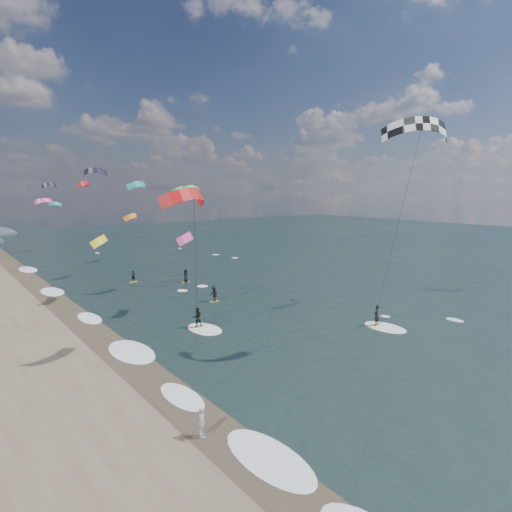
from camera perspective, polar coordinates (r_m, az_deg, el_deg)
ground at (r=31.01m, az=15.90°, el=-15.54°), size 260.00×260.00×0.00m
wet_sand_strip at (r=31.23m, az=-14.27°, el=-15.27°), size 3.00×240.00×0.00m
kitesurfer_near_a at (r=34.51m, az=20.30°, el=11.02°), size 8.07×9.57×18.13m
kitesurfer_near_b at (r=33.57m, az=-7.95°, el=2.21°), size 7.27×8.80×13.40m
far_kitesurfers at (r=53.84m, az=-8.60°, el=-3.72°), size 6.63×16.30×1.85m
bg_kite_field at (r=72.55m, az=-19.58°, el=7.46°), size 16.40×67.42×9.47m
shoreline_surf at (r=35.72m, az=-15.64°, el=-12.16°), size 2.40×79.40×0.11m
beach_walker at (r=23.72m, az=-7.27°, el=-21.18°), size 0.83×1.01×1.62m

